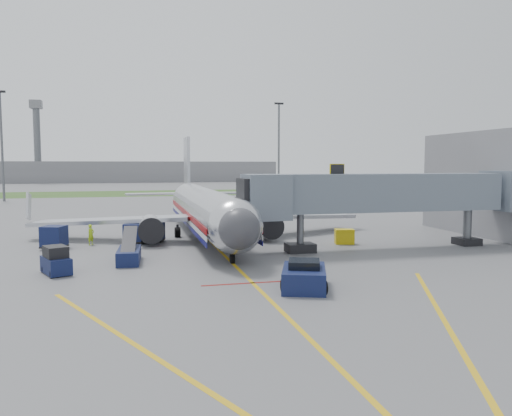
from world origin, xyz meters
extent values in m
plane|color=#565659|center=(0.00, 0.00, 0.00)|extent=(400.00, 400.00, 0.00)
cube|color=#2D4C1E|center=(0.00, 90.00, 0.01)|extent=(300.00, 25.00, 0.01)
cube|color=gold|center=(0.00, -2.00, 0.00)|extent=(0.25, 50.00, 0.01)
cube|color=maroon|center=(0.00, -4.00, 0.00)|extent=(6.00, 0.25, 0.01)
cube|color=gold|center=(-6.00, -14.00, 0.00)|extent=(9.52, 20.04, 0.01)
cube|color=gold|center=(6.00, -14.00, 0.00)|extent=(9.52, 20.04, 0.01)
cylinder|color=silver|center=(0.00, 15.00, 2.70)|extent=(3.80, 28.00, 3.80)
sphere|color=silver|center=(0.00, 1.00, 2.70)|extent=(3.80, 3.80, 3.80)
sphere|color=#38383D|center=(0.00, -0.30, 2.70)|extent=(2.74, 2.74, 2.74)
cube|color=black|center=(0.00, 0.60, 3.25)|extent=(2.20, 1.20, 0.55)
cone|color=silver|center=(0.00, 31.50, 2.70)|extent=(3.80, 5.00, 3.80)
cube|color=#B7BAC1|center=(0.00, 31.00, 6.70)|extent=(0.35, 4.20, 7.00)
cube|color=#B7BAC1|center=(-8.50, 15.00, 1.80)|extent=(15.10, 8.59, 1.13)
cube|color=#B7BAC1|center=(8.50, 15.00, 1.80)|extent=(15.10, 8.59, 1.13)
cylinder|color=silver|center=(-5.20, 12.00, 1.35)|extent=(2.10, 3.60, 2.10)
cylinder|color=silver|center=(5.20, 12.00, 1.35)|extent=(2.10, 3.60, 2.10)
cube|color=maroon|center=(1.92, 15.00, 2.35)|extent=(0.05, 28.00, 0.45)
cube|color=#0D0E5D|center=(1.92, 15.00, 1.45)|extent=(0.05, 28.00, 0.35)
cylinder|color=black|center=(0.00, 2.00, 0.30)|extent=(0.28, 0.70, 0.70)
cylinder|color=black|center=(-2.60, 15.50, 0.45)|extent=(0.50, 1.00, 1.00)
cylinder|color=black|center=(2.60, 15.50, 0.45)|extent=(0.50, 1.00, 1.00)
cube|color=slate|center=(13.00, 5.00, 4.60)|extent=(20.00, 3.00, 3.00)
cube|color=slate|center=(3.20, 5.00, 4.40)|extent=(3.20, 3.60, 3.40)
cube|color=black|center=(2.00, 5.00, 4.40)|extent=(1.60, 3.00, 2.80)
cube|color=gold|center=(9.00, 5.00, 6.40)|extent=(1.20, 0.15, 1.00)
cylinder|color=#595B60|center=(6.00, 5.00, 1.55)|extent=(0.56, 0.56, 3.10)
cube|color=black|center=(6.00, 5.00, 0.35)|extent=(2.20, 1.60, 0.70)
cylinder|color=#595B60|center=(21.00, 5.00, 1.55)|extent=(0.70, 0.70, 3.10)
cube|color=black|center=(21.00, 5.00, 0.30)|extent=(1.80, 1.80, 0.60)
cube|color=slate|center=(25.00, 5.00, 4.60)|extent=(3.00, 4.00, 3.40)
cylinder|color=#595B60|center=(-30.00, 70.00, 10.00)|extent=(0.44, 0.44, 20.00)
cylinder|color=#595B60|center=(25.00, 75.00, 10.00)|extent=(0.44, 0.44, 20.00)
cube|color=black|center=(25.00, 75.00, 20.20)|extent=(2.00, 0.40, 0.40)
cube|color=slate|center=(-10.00, 170.00, 4.00)|extent=(120.00, 14.00, 8.00)
cylinder|color=#595B60|center=(-40.00, 165.00, 14.00)|extent=(2.40, 2.40, 28.00)
cube|color=slate|center=(-40.00, 165.00, 28.50)|extent=(4.00, 4.00, 3.00)
cube|color=#0D1C3C|center=(2.48, -5.90, 0.58)|extent=(3.49, 4.37, 1.16)
cube|color=black|center=(2.48, -5.90, 1.32)|extent=(2.17, 2.17, 0.53)
cylinder|color=black|center=(1.11, -6.86, 0.42)|extent=(0.51, 0.87, 0.85)
cylinder|color=black|center=(2.90, -7.51, 0.42)|extent=(0.51, 0.87, 0.85)
cylinder|color=black|center=(2.05, -4.28, 0.42)|extent=(0.51, 0.87, 0.85)
cylinder|color=black|center=(3.84, -4.93, 0.42)|extent=(0.51, 0.87, 0.85)
cube|color=#0D1C3C|center=(-11.39, 1.31, 0.55)|extent=(2.20, 2.83, 1.01)
cube|color=black|center=(-11.39, 1.31, 1.41)|extent=(1.75, 1.96, 0.71)
cylinder|color=black|center=(-11.49, 0.27, 0.25)|extent=(0.40, 0.55, 0.50)
cylinder|color=black|center=(-10.57, 0.67, 0.25)|extent=(0.40, 0.55, 0.50)
cylinder|color=black|center=(-12.21, 1.94, 0.25)|extent=(0.40, 0.55, 0.50)
cylinder|color=black|center=(-11.28, 2.34, 0.25)|extent=(0.40, 0.55, 0.50)
cube|color=#0D1C3C|center=(-4.81, 13.24, 0.97)|extent=(1.94, 1.94, 1.59)
cube|color=black|center=(-4.81, 13.24, 0.18)|extent=(2.01, 2.01, 0.12)
cylinder|color=black|center=(-5.56, 12.80, 0.14)|extent=(0.29, 0.34, 0.29)
cylinder|color=black|center=(-4.38, 12.48, 0.14)|extent=(0.29, 0.34, 0.29)
cylinder|color=black|center=(-5.24, 13.99, 0.14)|extent=(0.29, 0.34, 0.29)
cylinder|color=black|center=(-4.06, 13.67, 0.14)|extent=(0.29, 0.34, 0.29)
cube|color=#0D1C3C|center=(-6.63, 12.63, 0.96)|extent=(1.86, 1.86, 1.56)
cube|color=black|center=(-6.63, 12.63, 0.18)|extent=(1.92, 1.92, 0.12)
cylinder|color=black|center=(-7.35, 12.16, 0.14)|extent=(0.28, 0.32, 0.28)
cylinder|color=black|center=(-6.17, 11.91, 0.14)|extent=(0.28, 0.32, 0.28)
cylinder|color=black|center=(-7.10, 13.35, 0.14)|extent=(0.28, 0.32, 0.28)
cylinder|color=black|center=(-5.91, 13.09, 0.14)|extent=(0.28, 0.32, 0.28)
cube|color=#0D1C3C|center=(-12.92, 11.35, 1.03)|extent=(2.13, 2.13, 1.68)
cube|color=black|center=(-12.92, 11.35, 0.19)|extent=(2.20, 2.20, 0.13)
cylinder|color=black|center=(-13.75, 10.95, 0.15)|extent=(0.32, 0.36, 0.30)
cylinder|color=black|center=(-12.52, 10.53, 0.15)|extent=(0.32, 0.36, 0.30)
cylinder|color=black|center=(-13.33, 12.17, 0.15)|extent=(0.32, 0.36, 0.30)
cylinder|color=black|center=(-12.10, 11.75, 0.15)|extent=(0.32, 0.36, 0.30)
cube|color=#0D1C3C|center=(-6.98, 4.00, 0.48)|extent=(1.73, 3.95, 0.97)
cube|color=black|center=(-6.95, 4.54, 1.51)|extent=(1.22, 4.38, 1.52)
cylinder|color=black|center=(-7.60, 2.64, 0.30)|extent=(0.27, 0.62, 0.60)
cylinder|color=black|center=(-6.52, 2.57, 0.30)|extent=(0.27, 0.62, 0.60)
cylinder|color=black|center=(-7.43, 5.43, 0.30)|extent=(0.27, 0.62, 0.60)
cylinder|color=black|center=(-6.36, 5.36, 0.30)|extent=(0.27, 0.62, 0.60)
cube|color=gold|center=(11.06, 8.00, 0.64)|extent=(1.80, 1.42, 1.27)
cylinder|color=black|center=(10.54, 8.13, 0.16)|extent=(0.28, 0.36, 0.32)
cylinder|color=black|center=(11.57, 7.87, 0.16)|extent=(0.28, 0.36, 0.32)
imported|color=#9FCC18|center=(-10.17, 12.64, 0.88)|extent=(0.74, 0.76, 1.77)
camera|label=1|loc=(-6.63, -31.58, 6.85)|focal=35.00mm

